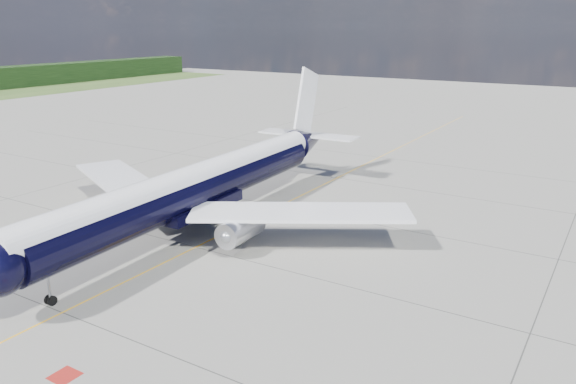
# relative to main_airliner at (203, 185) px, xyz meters

# --- Properties ---
(ground) EXTENTS (320.00, 320.00, 0.00)m
(ground) POSITION_rel_main_airliner_xyz_m (2.68, 15.47, -4.72)
(ground) COLOR gray
(ground) RESTS_ON ground
(taxiway_centerline) EXTENTS (0.16, 160.00, 0.01)m
(taxiway_centerline) POSITION_rel_main_airliner_xyz_m (2.68, 10.47, -4.72)
(taxiway_centerline) COLOR #FFB10D
(taxiway_centerline) RESTS_ON ground
(red_marking) EXTENTS (1.60, 1.60, 0.01)m
(red_marking) POSITION_rel_main_airliner_xyz_m (9.48, -24.53, -4.72)
(red_marking) COLOR maroon
(red_marking) RESTS_ON ground
(main_airliner) EXTENTS (43.25, 52.67, 15.22)m
(main_airliner) POSITION_rel_main_airliner_xyz_m (0.00, 0.00, 0.00)
(main_airliner) COLOR black
(main_airliner) RESTS_ON ground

